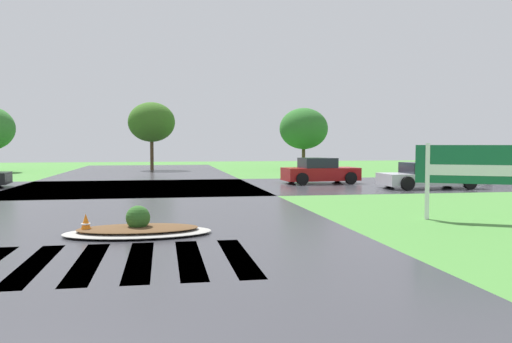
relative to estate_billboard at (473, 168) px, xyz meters
name	(u,v)px	position (x,y,z in m)	size (l,w,h in m)	color
asphalt_roadway	(110,227)	(-9.62, 0.71, -1.44)	(11.76, 80.00, 0.01)	#35353A
asphalt_cross_road	(135,187)	(-9.62, 13.00, -1.44)	(90.00, 10.58, 0.01)	#35353A
crosswalk_stripes	(88,262)	(-9.62, -3.37, -1.44)	(5.85, 3.45, 0.01)	white
estate_billboard	(473,168)	(0.00, 0.00, 0.00)	(2.64, 1.53, 2.13)	white
median_island	(138,229)	(-8.86, -0.61, -1.31)	(3.40, 1.76, 0.68)	#9E9B93
car_blue_compact	(428,176)	(4.15, 10.17, -0.88)	(4.58, 2.18, 1.24)	#B7B7BF
car_dark_suv	(320,172)	(-0.01, 14.03, -0.82)	(4.09, 2.26, 1.37)	maroon
car_silver_hatch	(495,170)	(11.16, 15.14, -0.87)	(4.77, 2.64, 1.17)	silver
traffic_cone	(86,226)	(-10.02, -0.64, -1.20)	(0.36, 0.36, 0.53)	orange
background_treeline	(63,127)	(-15.85, 29.68, 1.99)	(40.64, 5.98, 5.52)	#4C3823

